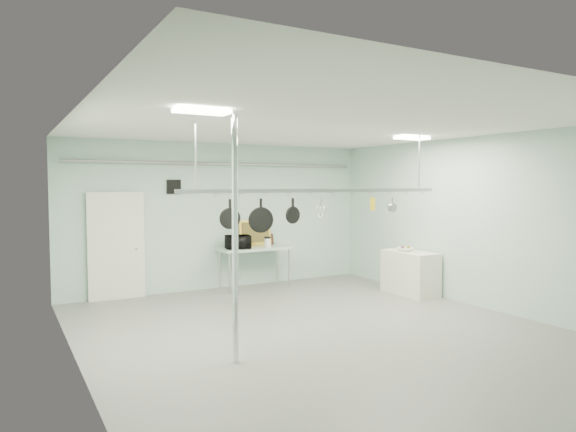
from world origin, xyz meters
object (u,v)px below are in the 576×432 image
chrome_pole (235,239)px  skillet_left (230,213)px  coffee_canister (267,243)px  skillet_right (293,210)px  side_cabinet (410,273)px  pot_rack (321,189)px  microwave (238,242)px  skillet_mid (261,216)px  fruit_bowl (405,249)px  prep_table (255,251)px

chrome_pole → skillet_left: size_ratio=7.76×
coffee_canister → skillet_right: (-1.18, -3.16, 0.89)m
side_cabinet → pot_rack: (-2.95, -1.10, 1.78)m
chrome_pole → microwave: bearing=65.7°
side_cabinet → skillet_mid: size_ratio=2.31×
chrome_pole → pot_rack: size_ratio=0.67×
side_cabinet → microwave: bearing=143.8°
fruit_bowl → skillet_left: (-4.47, -1.18, 0.94)m
microwave → skillet_mid: (-1.07, -3.27, 0.78)m
prep_table → skillet_mid: skillet_mid is taller
prep_table → side_cabinet: 3.39m
microwave → skillet_mid: 3.52m
skillet_mid → coffee_canister: bearing=72.1°
prep_table → microwave: (-0.42, -0.03, 0.22)m
side_cabinet → skillet_mid: bearing=-164.7°
coffee_canister → skillet_mid: (-1.73, -3.16, 0.82)m
pot_rack → coffee_canister: 3.45m
pot_rack → coffee_canister: pot_rack is taller
pot_rack → microwave: (-0.02, 3.27, -1.18)m
skillet_right → coffee_canister: bearing=62.9°
fruit_bowl → side_cabinet: bearing=-51.9°
prep_table → skillet_mid: 3.75m
chrome_pole → prep_table: chrome_pole is taller
microwave → fruit_bowl: microwave is taller
side_cabinet → skillet_right: bearing=-162.4°
skillet_mid → fruit_bowl: bearing=27.5°
skillet_right → skillet_mid: bearing=173.4°
skillet_left → skillet_mid: same height
chrome_pole → skillet_mid: bearing=47.8°
microwave → chrome_pole: bearing=77.4°
side_cabinet → coffee_canister: size_ratio=6.02×
chrome_pole → skillet_mid: 1.24m
prep_table → side_cabinet: prep_table is taller
microwave → fruit_bowl: (2.90, -2.08, -0.11)m
coffee_canister → skillet_left: 3.97m
side_cabinet → fruit_bowl: 0.50m
microwave → side_cabinet: bearing=155.6°
prep_table → coffee_canister: bearing=-29.2°
prep_table → chrome_pole: bearing=-118.7°
side_cabinet → skillet_left: size_ratio=2.91×
fruit_bowl → skillet_right: bearing=-160.9°
microwave → coffee_canister: size_ratio=2.64×
pot_rack → skillet_mid: 1.16m
chrome_pole → side_cabinet: chrome_pole is taller
pot_rack → microwave: bearing=90.3°
skillet_mid → microwave: bearing=82.8°
pot_rack → fruit_bowl: pot_rack is taller
chrome_pole → side_cabinet: 5.37m
pot_rack → chrome_pole: bearing=-154.7°
side_cabinet → skillet_mid: (-4.03, -1.10, 1.38)m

